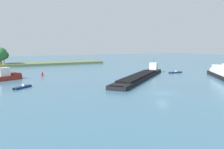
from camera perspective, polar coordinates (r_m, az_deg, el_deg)
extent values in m
plane|color=teal|center=(55.09, 12.31, -4.53)|extent=(400.00, 400.00, 0.00)
cube|color=#66754C|center=(133.48, -22.13, 2.28)|extent=(93.79, 15.60, 1.22)
cylinder|color=#513823|center=(129.48, -25.67, 2.81)|extent=(0.44, 0.44, 2.62)
ellipsoid|color=#2D6B33|center=(129.27, -25.77, 4.62)|extent=(6.97, 6.97, 6.27)
cylinder|color=#513823|center=(132.56, -25.49, 2.79)|extent=(0.44, 0.44, 2.08)
ellipsoid|color=#2D6B33|center=(132.37, -25.58, 4.31)|extent=(6.20, 6.20, 5.58)
cylinder|color=#513823|center=(136.61, -24.96, 2.99)|extent=(0.44, 0.44, 2.34)
ellipsoid|color=#194C23|center=(136.44, -25.03, 4.34)|extent=(5.13, 5.13, 4.61)
cube|color=navy|center=(64.34, -21.13, -2.92)|extent=(5.11, 4.48, 0.52)
cube|color=white|center=(64.55, -20.89, -2.42)|extent=(0.78, 0.80, 0.50)
cube|color=black|center=(62.28, -22.98, -3.32)|extent=(0.42, 0.42, 0.56)
cube|color=navy|center=(95.21, 15.28, 0.51)|extent=(5.81, 1.68, 0.50)
cube|color=beige|center=(95.44, 15.48, 0.82)|extent=(0.52, 0.77, 0.50)
cube|color=black|center=(93.21, 13.89, 0.43)|extent=(0.29, 0.33, 0.56)
cube|color=black|center=(76.69, 6.93, -0.66)|extent=(37.17, 31.33, 1.11)
cube|color=black|center=(75.15, 6.63, -0.20)|extent=(26.51, 22.54, 0.50)
cube|color=white|center=(95.31, 10.16, 2.03)|extent=(4.29, 4.24, 2.80)
cylinder|color=#333338|center=(95.13, 10.19, 3.41)|extent=(0.12, 0.12, 1.80)
cube|color=black|center=(56.69, 1.03, -3.40)|extent=(3.16, 3.62, 1.00)
cube|color=black|center=(86.45, 25.32, -0.34)|extent=(16.50, 20.66, 1.32)
cube|color=white|center=(86.30, 25.37, 0.52)|extent=(13.08, 16.27, 1.30)
cube|color=white|center=(85.79, 25.50, 1.35)|extent=(11.37, 14.16, 1.30)
cube|color=#937551|center=(95.06, 23.69, 0.84)|extent=(5.12, 5.29, 0.16)
cube|color=maroon|center=(81.16, -24.84, -0.75)|extent=(10.56, 7.90, 1.39)
cube|color=maroon|center=(82.66, -22.82, 0.19)|extent=(4.06, 4.65, 0.60)
cube|color=white|center=(80.79, -25.10, 0.63)|extent=(4.23, 3.94, 2.60)
cylinder|color=black|center=(83.54, -21.87, -0.29)|extent=(0.56, 0.76, 0.70)
cylinder|color=red|center=(85.79, -16.74, -0.04)|extent=(0.70, 0.70, 1.20)
cone|color=red|center=(85.68, -16.76, 0.59)|extent=(0.49, 0.49, 0.70)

